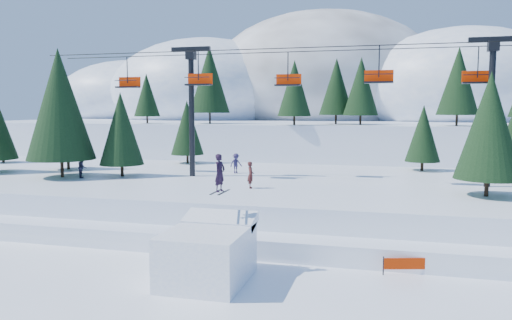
% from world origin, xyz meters
% --- Properties ---
extents(ground, '(160.00, 160.00, 0.00)m').
position_xyz_m(ground, '(0.00, 0.00, 0.00)').
color(ground, white).
rests_on(ground, ground).
extents(mid_shelf, '(70.00, 22.00, 2.50)m').
position_xyz_m(mid_shelf, '(0.00, 18.00, 1.25)').
color(mid_shelf, white).
rests_on(mid_shelf, ground).
extents(berm, '(70.00, 6.00, 1.10)m').
position_xyz_m(berm, '(0.00, 8.00, 0.55)').
color(berm, white).
rests_on(berm, ground).
extents(mountain_ridge, '(119.00, 60.89, 26.46)m').
position_xyz_m(mountain_ridge, '(-5.10, 73.37, 9.64)').
color(mountain_ridge, white).
rests_on(mountain_ridge, ground).
extents(jump_kicker, '(3.56, 4.85, 5.75)m').
position_xyz_m(jump_kicker, '(-1.68, 1.63, 1.33)').
color(jump_kicker, white).
rests_on(jump_kicker, ground).
extents(chairlift, '(46.00, 3.21, 10.28)m').
position_xyz_m(chairlift, '(2.02, 18.05, 9.32)').
color(chairlift, black).
rests_on(chairlift, mid_shelf).
extents(conifer_stand, '(64.15, 16.84, 10.14)m').
position_xyz_m(conifer_stand, '(2.06, 17.60, 7.10)').
color(conifer_stand, black).
rests_on(conifer_stand, mid_shelf).
extents(distant_skiers, '(30.49, 9.06, 1.86)m').
position_xyz_m(distant_skiers, '(-3.12, 18.23, 3.38)').
color(distant_skiers, '#411B19').
rests_on(distant_skiers, mid_shelf).
extents(banner_near, '(2.76, 0.81, 0.90)m').
position_xyz_m(banner_near, '(7.48, 4.86, 0.54)').
color(banner_near, black).
rests_on(banner_near, ground).
extents(banner_far, '(2.77, 0.78, 0.90)m').
position_xyz_m(banner_far, '(12.19, 6.66, 0.54)').
color(banner_far, black).
rests_on(banner_far, ground).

